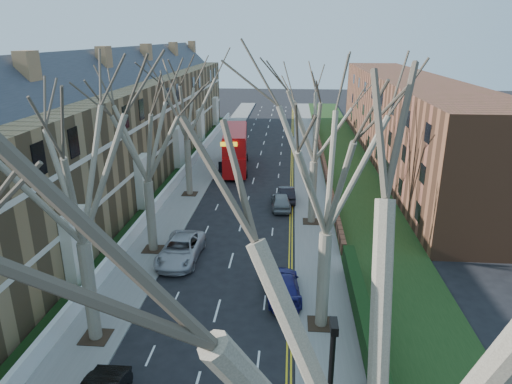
# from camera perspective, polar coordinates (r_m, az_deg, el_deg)

# --- Properties ---
(pavement_left) EXTENTS (3.00, 102.00, 0.12)m
(pavement_left) POSITION_cam_1_polar(r_m,az_deg,el_deg) (54.58, -6.11, 3.51)
(pavement_left) COLOR slate
(pavement_left) RESTS_ON ground
(pavement_right) EXTENTS (3.00, 102.00, 0.12)m
(pavement_right) POSITION_cam_1_polar(r_m,az_deg,el_deg) (53.71, 6.60, 3.24)
(pavement_right) COLOR slate
(pavement_right) RESTS_ON ground
(terrace_left) EXTENTS (9.70, 78.00, 13.60)m
(terrace_left) POSITION_cam_1_polar(r_m,az_deg,el_deg) (47.92, -17.19, 7.32)
(terrace_left) COLOR olive
(terrace_left) RESTS_ON ground
(flats_right) EXTENTS (13.97, 54.00, 10.00)m
(flats_right) POSITION_cam_1_polar(r_m,az_deg,el_deg) (58.10, 18.16, 8.61)
(flats_right) COLOR brown
(flats_right) RESTS_ON ground
(front_wall_left) EXTENTS (0.30, 78.00, 1.00)m
(front_wall_left) POSITION_cam_1_polar(r_m,az_deg,el_deg) (47.28, -9.83, 1.59)
(front_wall_left) COLOR white
(front_wall_left) RESTS_ON ground
(grass_verge_right) EXTENTS (6.00, 102.00, 0.06)m
(grass_verge_right) POSITION_cam_1_polar(r_m,az_deg,el_deg) (54.05, 11.38, 3.19)
(grass_verge_right) COLOR #1A3413
(grass_verge_right) RESTS_ON ground
(tree_left_mid) EXTENTS (10.50, 10.50, 14.71)m
(tree_left_mid) POSITION_cam_1_polar(r_m,az_deg,el_deg) (21.58, -22.08, 4.18)
(tree_left_mid) COLOR brown
(tree_left_mid) RESTS_ON ground
(tree_left_far) EXTENTS (10.15, 10.15, 14.22)m
(tree_left_far) POSITION_cam_1_polar(r_m,az_deg,el_deg) (30.70, -13.92, 8.48)
(tree_left_far) COLOR brown
(tree_left_far) RESTS_ON ground
(tree_left_dist) EXTENTS (10.50, 10.50, 14.71)m
(tree_left_dist) POSITION_cam_1_polar(r_m,az_deg,el_deg) (42.09, -8.89, 11.98)
(tree_left_dist) COLOR brown
(tree_left_dist) RESTS_ON ground
(tree_right_near) EXTENTS (10.85, 10.85, 15.20)m
(tree_right_near) POSITION_cam_1_polar(r_m,az_deg,el_deg) (8.37, 16.85, -16.23)
(tree_right_near) COLOR brown
(tree_right_near) RESTS_ON ground
(tree_right_mid) EXTENTS (10.50, 10.50, 14.71)m
(tree_right_mid) POSITION_cam_1_polar(r_m,az_deg,el_deg) (21.35, 9.29, 5.19)
(tree_right_mid) COLOR brown
(tree_right_mid) RESTS_ON ground
(tree_right_far) EXTENTS (10.15, 10.15, 14.22)m
(tree_right_far) POSITION_cam_1_polar(r_m,az_deg,el_deg) (35.13, 7.53, 10.15)
(tree_right_far) COLOR brown
(tree_right_far) RESTS_ON ground
(double_decker_bus) EXTENTS (3.46, 10.99, 4.53)m
(double_decker_bus) POSITION_cam_1_polar(r_m,az_deg,el_deg) (51.96, -2.58, 5.28)
(double_decker_bus) COLOR #B50C0E
(double_decker_bus) RESTS_ON ground
(car_left_far) EXTENTS (2.67, 5.58, 1.54)m
(car_left_far) POSITION_cam_1_polar(r_m,az_deg,el_deg) (31.65, -9.39, -7.10)
(car_left_far) COLOR #A8A8AD
(car_left_far) RESTS_ON ground
(car_right_near) EXTENTS (2.40, 4.92, 1.38)m
(car_right_near) POSITION_cam_1_polar(r_m,az_deg,el_deg) (27.30, 3.39, -11.57)
(car_right_near) COLOR navy
(car_right_near) RESTS_ON ground
(car_right_mid) EXTENTS (1.98, 4.26, 1.41)m
(car_right_mid) POSITION_cam_1_polar(r_m,az_deg,el_deg) (40.29, 3.14, -1.12)
(car_right_mid) COLOR gray
(car_right_mid) RESTS_ON ground
(car_right_far) EXTENTS (1.75, 4.16, 1.34)m
(car_right_far) POSITION_cam_1_polar(r_m,az_deg,el_deg) (42.26, 3.83, -0.22)
(car_right_far) COLOR black
(car_right_far) RESTS_ON ground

